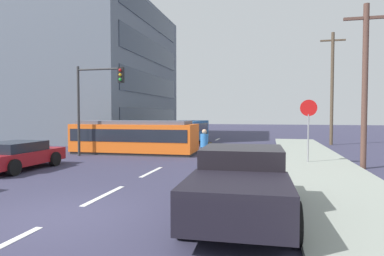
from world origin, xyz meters
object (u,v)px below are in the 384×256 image
Objects in this scene: streetcar_tram at (135,137)px; parked_sedan_mid at (16,155)px; utility_pole_near at (365,83)px; pickup_truck_parked at (241,182)px; utility_pole_mid at (332,87)px; traffic_light_mast at (96,93)px; pedestrian_crossing at (204,145)px; stop_sign at (308,118)px; city_bus at (186,131)px.

streetcar_tram is 1.77× the size of parked_sedan_mid.
pickup_truck_parked is at bearing -120.04° from utility_pole_near.
parked_sedan_mid is 21.68m from utility_pole_mid.
pickup_truck_parked is 12.92m from traffic_light_mast.
pedestrian_crossing is 0.33× the size of pickup_truck_parked.
utility_pole_near is at bearing 6.14° from pedestrian_crossing.
pickup_truck_parked reaches higher than parked_sedan_mid.
stop_sign reaches higher than parked_sedan_mid.
city_bus is at bearing 79.16° from streetcar_tram.
utility_pole_near reaches higher than city_bus.
utility_pole_mid is at bearing 75.32° from stop_sign.
traffic_light_mast is (-2.90, -9.01, 2.48)m from city_bus.
traffic_light_mast is (-6.47, 1.94, 2.57)m from pedestrian_crossing.
streetcar_tram reaches higher than pickup_truck_parked.
utility_pole_mid is (5.25, 19.46, 3.64)m from pickup_truck_parked.
city_bus is 12.69m from stop_sign.
utility_pole_near reaches higher than pedestrian_crossing.
pickup_truck_parked is 8.96m from stop_sign.
pedestrian_crossing reaches higher than parked_sedan_mid.
parked_sedan_mid is at bearing -134.81° from utility_pole_mid.
city_bus is 11.52m from pedestrian_crossing.
parked_sedan_mid is at bearing 156.18° from pickup_truck_parked.
traffic_light_mast is 13.36m from utility_pole_near.
city_bus reaches higher than pedestrian_crossing.
traffic_light_mast is at bearing 133.64° from pickup_truck_parked.
pickup_truck_parked is 20.49m from utility_pole_mid.
stop_sign reaches higher than streetcar_tram.
pedestrian_crossing is at bearing -37.02° from streetcar_tram.
parked_sedan_mid is 12.98m from stop_sign.
pedestrian_crossing is 4.97m from stop_sign.
utility_pole_mid reaches higher than traffic_light_mast.
streetcar_tram is 3.43m from traffic_light_mast.
pedestrian_crossing is at bearing -16.71° from traffic_light_mast.
streetcar_tram is 13.09m from pickup_truck_parked.
streetcar_tram is at bearing 142.98° from pedestrian_crossing.
utility_pole_near is at bearing 14.08° from parked_sedan_mid.
traffic_light_mast is (1.08, 4.82, 2.89)m from parked_sedan_mid.
parked_sedan_mid is at bearing -111.45° from streetcar_tram.
traffic_light_mast is at bearing -130.31° from streetcar_tram.
utility_pole_near reaches higher than parked_sedan_mid.
pedestrian_crossing is 0.58× the size of stop_sign.
pedestrian_crossing is 0.40× the size of parked_sedan_mid.
streetcar_tram is at bearing 165.71° from utility_pole_near.
pedestrian_crossing is at bearing -71.94° from city_bus.
traffic_light_mast is (-8.71, 9.14, 2.72)m from pickup_truck_parked.
utility_pole_near is (2.20, -0.60, 1.49)m from stop_sign.
streetcar_tram reaches higher than pedestrian_crossing.
utility_pole_mid reaches higher than city_bus.
city_bus is at bearing 107.76° from pickup_truck_parked.
utility_pole_mid reaches higher than utility_pole_near.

